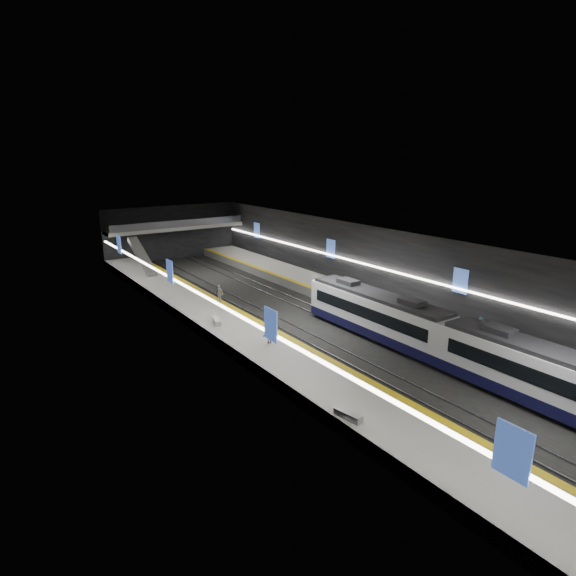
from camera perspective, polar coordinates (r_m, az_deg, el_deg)
ground at (r=44.81m, az=3.24°, el=-4.41°), size 70.00×70.00×0.00m
ceiling at (r=42.73m, az=3.41°, el=5.72°), size 20.00×70.00×0.04m
wall_left at (r=38.52m, az=-8.54°, el=-1.66°), size 0.04×70.00×8.00m
wall_right at (r=50.18m, az=12.41°, el=2.21°), size 0.04×70.00×8.00m
wall_back at (r=73.83m, az=-13.61°, el=6.38°), size 20.00×0.04×8.00m
platform_left at (r=40.76m, az=-5.17°, el=-5.78°), size 5.00×70.00×1.00m
tile_surface_left at (r=40.58m, az=-5.19°, el=-5.11°), size 5.00×70.00×0.02m
tactile_strip_left at (r=41.61m, az=-2.55°, el=-4.51°), size 0.60×70.00×0.02m
platform_right at (r=49.36m, az=10.17°, el=-2.11°), size 5.00×70.00×1.00m
tile_surface_right at (r=49.21m, az=10.20°, el=-1.54°), size 5.00×70.00×0.02m
tactile_strip_right at (r=47.75m, az=8.31°, el=-1.98°), size 0.60×70.00×0.02m
rails at (r=44.79m, az=3.24°, el=-4.33°), size 6.52×70.00×0.12m
train at (r=37.32m, az=18.60°, el=-5.85°), size 2.69×30.04×3.60m
ad_posters at (r=44.24m, az=2.54°, el=1.44°), size 19.94×53.50×2.20m
cove_light_left at (r=38.67m, az=-8.26°, el=-1.90°), size 0.25×68.60×0.12m
cove_light_right at (r=50.08m, az=12.24°, el=1.96°), size 0.25×68.60×0.12m
mezzanine_bridge at (r=71.77m, az=-13.06°, el=7.00°), size 20.00×3.00×1.50m
escalator at (r=63.24m, az=-16.92°, el=3.62°), size 1.20×7.50×3.92m
bench_left_near at (r=28.05m, az=7.15°, el=-14.75°), size 0.79×1.82×0.43m
bench_left_far at (r=42.62m, az=-8.45°, el=-3.91°), size 0.97×1.76×0.42m
bench_right_near at (r=42.18m, az=24.09°, el=-5.32°), size 1.12×2.09×0.49m
bench_right_far at (r=48.90m, az=12.49°, el=-1.50°), size 0.85×1.99×0.47m
passenger_right_b at (r=41.48m, az=21.83°, el=-4.41°), size 1.05×1.12×1.84m
passenger_left_a at (r=48.35m, az=-8.17°, el=-0.66°), size 0.72×1.13×1.79m
passenger_left_b at (r=37.70m, az=-2.24°, el=-5.43°), size 1.17×0.88×1.60m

